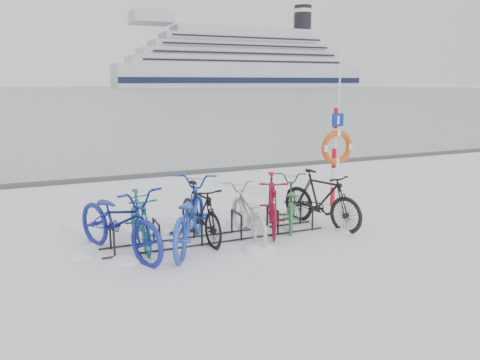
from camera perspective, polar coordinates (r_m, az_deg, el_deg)
ground at (r=8.30m, az=-2.75°, el=-7.18°), size 900.00×900.00×0.00m
ice_sheet at (r=162.41m, az=-22.40°, el=10.03°), size 400.00×298.00×0.02m
quay_edge at (r=13.80m, az=-11.28°, el=0.53°), size 400.00×0.25×0.10m
bike_rack at (r=8.24m, az=-2.76°, el=-6.00°), size 4.00×0.48×0.46m
lifebuoy_station at (r=10.33m, az=11.66°, el=3.90°), size 0.76×0.22×3.93m
cruise_ferry at (r=235.12m, az=0.05°, el=13.88°), size 123.28×23.28×40.51m
bike_0 at (r=7.69m, az=-14.51°, el=-4.55°), size 1.64×2.35×1.17m
bike_1 at (r=7.99m, az=-12.11°, el=-4.59°), size 0.46×1.61×0.96m
bike_2 at (r=7.84m, az=-6.26°, el=-3.96°), size 1.73×2.30×1.15m
bike_3 at (r=8.18m, az=-4.89°, el=-3.71°), size 0.64×1.76×1.03m
bike_4 at (r=8.27m, az=0.90°, el=-3.75°), size 0.81×1.89×0.97m
bike_5 at (r=8.67m, az=3.94°, el=-2.66°), size 1.17×1.85×1.08m
bike_6 at (r=9.09m, az=6.14°, el=-2.40°), size 1.43×1.91×0.96m
bike_7 at (r=9.03m, az=9.91°, el=-2.12°), size 1.11×1.91×1.11m
snow_drifts at (r=8.22m, az=-1.58°, el=-7.37°), size 5.71×2.06×0.20m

